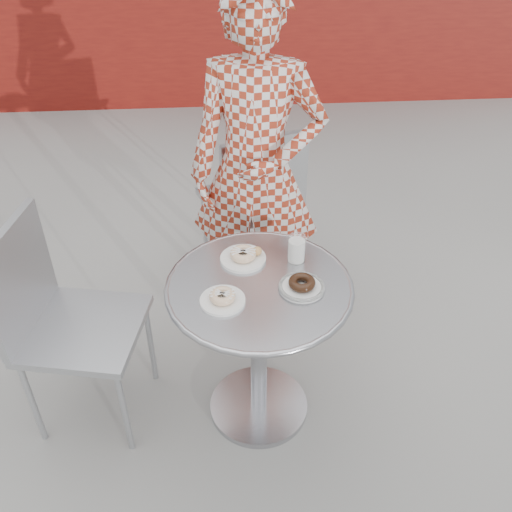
{
  "coord_description": "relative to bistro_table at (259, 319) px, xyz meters",
  "views": [
    {
      "loc": [
        -0.13,
        -1.69,
        2.17
      ],
      "look_at": [
        -0.0,
        0.09,
        0.82
      ],
      "focal_mm": 40.0,
      "sensor_mm": 36.0,
      "label": 1
    }
  ],
  "objects": [
    {
      "name": "ground",
      "position": [
        -0.0,
        0.0,
        -0.56
      ],
      "size": [
        60.0,
        60.0,
        0.0
      ],
      "primitive_type": "plane",
      "color": "#A3A19B",
      "rests_on": "ground"
    },
    {
      "name": "bistro_table",
      "position": [
        0.0,
        0.0,
        0.0
      ],
      "size": [
        0.74,
        0.74,
        0.75
      ],
      "rotation": [
        0.0,
        0.0,
        0.18
      ],
      "color": "silver",
      "rests_on": "ground"
    },
    {
      "name": "chair_far",
      "position": [
        0.02,
        1.01,
        -0.26
      ],
      "size": [
        0.59,
        0.6,
        0.98
      ],
      "rotation": [
        0.0,
        0.0,
        3.48
      ],
      "color": "#A8AAAF",
      "rests_on": "ground"
    },
    {
      "name": "chair_left",
      "position": [
        -0.74,
        0.07,
        -0.26
      ],
      "size": [
        0.55,
        0.55,
        0.98
      ],
      "rotation": [
        0.0,
        0.0,
        1.38
      ],
      "color": "#A8AAAF",
      "rests_on": "ground"
    },
    {
      "name": "seated_person",
      "position": [
        0.04,
        0.67,
        0.31
      ],
      "size": [
        0.7,
        0.53,
        1.74
      ],
      "primitive_type": "imported",
      "rotation": [
        0.0,
        0.0,
        -0.2
      ],
      "color": "maroon",
      "rests_on": "ground"
    },
    {
      "name": "plate_far",
      "position": [
        -0.05,
        0.17,
        0.2
      ],
      "size": [
        0.19,
        0.19,
        0.05
      ],
      "rotation": [
        0.0,
        0.0,
        -0.12
      ],
      "color": "white",
      "rests_on": "bistro_table"
    },
    {
      "name": "plate_near",
      "position": [
        -0.14,
        -0.09,
        0.2
      ],
      "size": [
        0.17,
        0.17,
        0.04
      ],
      "rotation": [
        0.0,
        0.0,
        -0.23
      ],
      "color": "white",
      "rests_on": "bistro_table"
    },
    {
      "name": "plate_checker",
      "position": [
        0.16,
        -0.03,
        0.2
      ],
      "size": [
        0.18,
        0.18,
        0.05
      ],
      "rotation": [
        0.0,
        0.0,
        -0.04
      ],
      "color": "white",
      "rests_on": "bistro_table"
    },
    {
      "name": "milk_cup",
      "position": [
        0.16,
        0.15,
        0.24
      ],
      "size": [
        0.07,
        0.07,
        0.12
      ],
      "rotation": [
        0.0,
        0.0,
        0.35
      ],
      "color": "white",
      "rests_on": "bistro_table"
    }
  ]
}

